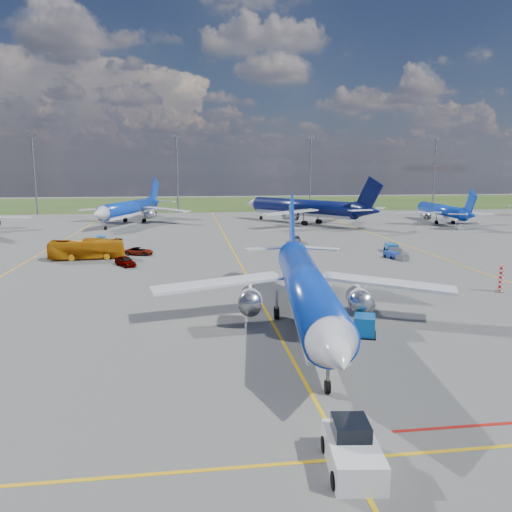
{
  "coord_description": "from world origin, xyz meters",
  "views": [
    {
      "loc": [
        -6.91,
        -40.07,
        13.1
      ],
      "look_at": [
        -0.01,
        11.08,
        4.0
      ],
      "focal_mm": 35.0,
      "sensor_mm": 36.0,
      "label": 1
    }
  ],
  "objects": [
    {
      "name": "ground",
      "position": [
        0.0,
        0.0,
        0.0
      ],
      "size": [
        400.0,
        400.0,
        0.0
      ],
      "primitive_type": "plane",
      "color": "#50504E",
      "rests_on": "ground"
    },
    {
      "name": "grass_strip",
      "position": [
        0.0,
        150.0,
        0.0
      ],
      "size": [
        400.0,
        80.0,
        0.01
      ],
      "primitive_type": "cube",
      "color": "#2D4719",
      "rests_on": "ground"
    },
    {
      "name": "taxiway_lines",
      "position": [
        0.17,
        27.7,
        0.01
      ],
      "size": [
        60.25,
        160.0,
        0.02
      ],
      "color": "gold",
      "rests_on": "ground"
    },
    {
      "name": "floodlight_masts",
      "position": [
        10.0,
        110.0,
        12.56
      ],
      "size": [
        202.2,
        0.5,
        22.7
      ],
      "color": "slate",
      "rests_on": "ground"
    },
    {
      "name": "warning_post",
      "position": [
        26.0,
        8.0,
        1.5
      ],
      "size": [
        0.5,
        0.5,
        3.0
      ],
      "primitive_type": "cylinder",
      "color": "red",
      "rests_on": "ground"
    },
    {
      "name": "bg_jet_nnw",
      "position": [
        -20.91,
        82.29,
        0.0
      ],
      "size": [
        40.2,
        46.45,
        10.32
      ],
      "primitive_type": null,
      "rotation": [
        0.0,
        0.0,
        -0.3
      ],
      "color": "#0D36B6",
      "rests_on": "ground"
    },
    {
      "name": "bg_jet_n",
      "position": [
        20.01,
        76.13,
        0.0
      ],
      "size": [
        51.2,
        53.27,
        11.1
      ],
      "primitive_type": null,
      "rotation": [
        0.0,
        0.0,
        3.78
      ],
      "color": "#080F43",
      "rests_on": "ground"
    },
    {
      "name": "bg_jet_ne",
      "position": [
        53.52,
        73.04,
        0.0
      ],
      "size": [
        27.32,
        34.49,
        8.56
      ],
      "primitive_type": null,
      "rotation": [
        0.0,
        0.0,
        3.07
      ],
      "color": "#0D36B6",
      "rests_on": "ground"
    },
    {
      "name": "main_airliner",
      "position": [
        2.55,
        -0.94,
        0.0
      ],
      "size": [
        33.03,
        40.73,
        9.79
      ],
      "primitive_type": null,
      "rotation": [
        0.0,
        0.0,
        -0.13
      ],
      "color": "#0D36B6",
      "rests_on": "ground"
    },
    {
      "name": "pushback_tug",
      "position": [
        0.02,
        -20.6,
        0.8
      ],
      "size": [
        2.63,
        5.91,
        1.97
      ],
      "rotation": [
        0.0,
        0.0,
        -0.12
      ],
      "color": "silver",
      "rests_on": "ground"
    },
    {
      "name": "uld_container",
      "position": [
        6.7,
        -3.6,
        0.8
      ],
      "size": [
        2.22,
        2.45,
        1.61
      ],
      "primitive_type": "cube",
      "rotation": [
        0.0,
        0.0,
        -0.37
      ],
      "color": "#0C58B0",
      "rests_on": "ground"
    },
    {
      "name": "apron_bus",
      "position": [
        -21.8,
        34.26,
        1.49
      ],
      "size": [
        10.88,
        3.45,
        2.98
      ],
      "primitive_type": "imported",
      "rotation": [
        0.0,
        0.0,
        1.66
      ],
      "color": "#C7770B",
      "rests_on": "ground"
    },
    {
      "name": "service_car_a",
      "position": [
        -15.59,
        28.06,
        0.69
      ],
      "size": [
        3.5,
        4.28,
        1.37
      ],
      "primitive_type": "imported",
      "rotation": [
        0.0,
        0.0,
        0.56
      ],
      "color": "#999999",
      "rests_on": "ground"
    },
    {
      "name": "service_car_b",
      "position": [
        -14.57,
        36.82,
        0.59
      ],
      "size": [
        4.6,
        3.04,
        1.18
      ],
      "primitive_type": "imported",
      "rotation": [
        0.0,
        0.0,
        1.29
      ],
      "color": "#999999",
      "rests_on": "ground"
    },
    {
      "name": "service_car_c",
      "position": [
        11.73,
        45.6,
        0.69
      ],
      "size": [
        2.44,
        4.92,
        1.38
      ],
      "primitive_type": "imported",
      "rotation": [
        0.0,
        0.0,
        -0.11
      ],
      "color": "#999999",
      "rests_on": "ground"
    },
    {
      "name": "baggage_tug_w",
      "position": [
        22.86,
        28.31,
        0.46
      ],
      "size": [
        2.33,
        4.5,
        0.98
      ],
      "rotation": [
        0.0,
        0.0,
        0.28
      ],
      "color": "#193798",
      "rests_on": "ground"
    },
    {
      "name": "baggage_tug_c",
      "position": [
        -22.47,
        50.76,
        0.56
      ],
      "size": [
        2.39,
        5.48,
        1.19
      ],
      "rotation": [
        0.0,
        0.0,
        0.19
      ],
      "color": "#1C66A9",
      "rests_on": "ground"
    },
    {
      "name": "baggage_tug_e",
      "position": [
        24.8,
        33.82,
        0.59
      ],
      "size": [
        2.46,
        5.8,
        1.26
      ],
      "rotation": [
        0.0,
        0.0,
        -0.18
      ],
      "color": "#1C58A8",
      "rests_on": "ground"
    }
  ]
}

